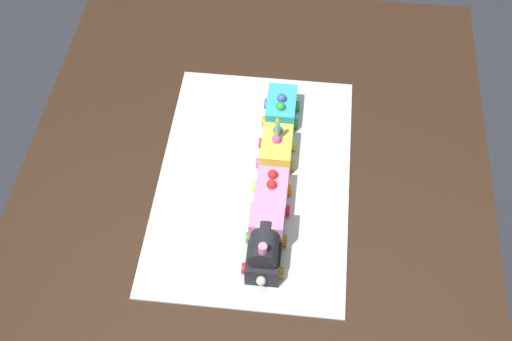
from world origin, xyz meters
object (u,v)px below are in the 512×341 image
(cake_locomotive, at_px, (265,244))
(dining_table, at_px, (250,239))
(cake_car_tanker_lemon, at_px, (276,149))
(cake_car_caboose_bubblegum, at_px, (271,194))
(cake_car_hopper_turquoise, at_px, (281,108))
(birthday_candle, at_px, (277,126))

(cake_locomotive, bearing_deg, dining_table, 21.43)
(dining_table, bearing_deg, cake_car_tanker_lemon, -16.10)
(dining_table, xyz_separation_m, cake_car_caboose_bubblegum, (0.02, -0.04, 0.14))
(dining_table, distance_m, cake_locomotive, 0.19)
(cake_locomotive, relative_size, cake_car_hopper_turquoise, 1.40)
(cake_car_tanker_lemon, height_order, cake_car_hopper_turquoise, same)
(birthday_candle, bearing_deg, cake_car_hopper_turquoise, 0.00)
(dining_table, distance_m, birthday_candle, 0.26)
(cake_car_caboose_bubblegum, xyz_separation_m, birthday_candle, (0.12, 0.00, 0.07))
(cake_car_caboose_bubblegum, relative_size, birthday_candle, 1.76)
(cake_locomotive, bearing_deg, birthday_candle, 0.00)
(cake_car_tanker_lemon, xyz_separation_m, cake_car_hopper_turquoise, (0.12, 0.00, 0.00))
(cake_locomotive, bearing_deg, cake_car_hopper_turquoise, 0.00)
(cake_locomotive, relative_size, cake_car_tanker_lemon, 1.40)
(dining_table, distance_m, cake_car_hopper_turquoise, 0.30)
(cake_car_hopper_turquoise, bearing_deg, cake_car_caboose_bubblegum, 180.00)
(cake_car_caboose_bubblegum, height_order, birthday_candle, birthday_candle)
(cake_car_tanker_lemon, bearing_deg, cake_locomotive, 180.00)
(dining_table, bearing_deg, cake_car_caboose_bubblegum, -59.12)
(cake_locomotive, bearing_deg, cake_car_caboose_bubblegum, 0.00)
(cake_car_tanker_lemon, height_order, birthday_candle, birthday_candle)
(cake_locomotive, height_order, birthday_candle, birthday_candle)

